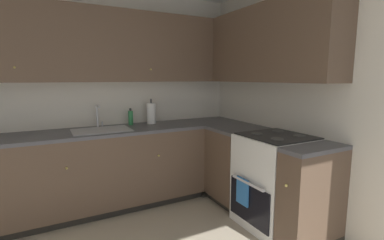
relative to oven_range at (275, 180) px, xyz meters
The scene contains 13 objects.
wall_back 2.43m from the oven_range, 140.75° to the left, with size 4.23×0.05×2.46m, color silver.
wall_right 0.89m from the oven_range, 46.56° to the right, with size 0.05×3.61×2.46m, color silver.
lower_cabinets_back 1.77m from the oven_range, 140.07° to the left, with size 2.07×0.62×0.86m.
countertop_back 1.82m from the oven_range, 140.19° to the left, with size 3.28×0.60×0.04m, color #4C4C51.
lower_cabinets_right 0.25m from the oven_range, 93.63° to the left, with size 0.62×1.40×0.86m.
countertop_right 0.49m from the oven_range, 94.29° to the left, with size 0.60×1.40×0.03m.
oven_range is the anchor object (origin of this frame).
upper_cabinets_back 2.39m from the oven_range, 140.04° to the left, with size 2.96×0.34×0.77m.
upper_cabinets_right 1.42m from the oven_range, 75.13° to the left, with size 0.32×1.95×0.77m.
sink 1.85m from the oven_range, 142.44° to the left, with size 0.59×0.40×0.10m.
faucet 2.03m from the oven_range, 137.43° to the left, with size 0.07×0.16×0.25m.
soap_bottle 1.76m from the oven_range, 128.85° to the left, with size 0.06×0.06×0.20m.
paper_towel_roll 1.62m from the oven_range, 121.93° to the left, with size 0.11×0.11×0.31m.
Camera 1 is at (-0.17, -1.61, 1.45)m, focal length 26.13 mm.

